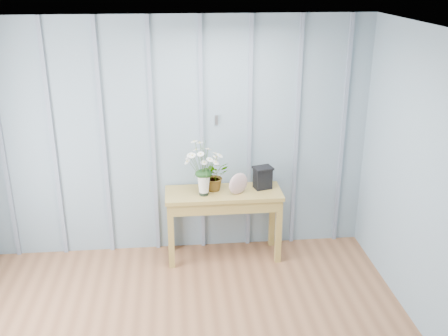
{
  "coord_description": "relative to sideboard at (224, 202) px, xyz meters",
  "views": [
    {
      "loc": [
        -0.03,
        -2.92,
        2.92
      ],
      "look_at": [
        0.45,
        1.94,
        1.03
      ],
      "focal_mm": 42.0,
      "sensor_mm": 36.0,
      "label": 1
    }
  ],
  "objects": [
    {
      "name": "carved_box",
      "position": [
        0.41,
        0.05,
        0.23
      ],
      "size": [
        0.22,
        0.19,
        0.23
      ],
      "color": "black",
      "rests_on": "sideboard"
    },
    {
      "name": "room_shell",
      "position": [
        -0.45,
        -1.08,
        1.35
      ],
      "size": [
        4.0,
        4.5,
        2.5
      ],
      "color": "#8299A8",
      "rests_on": "ground"
    },
    {
      "name": "felt_disc_vessel",
      "position": [
        0.14,
        -0.07,
        0.23
      ],
      "size": [
        0.23,
        0.16,
        0.23
      ],
      "primitive_type": "ellipsoid",
      "rotation": [
        0.0,
        0.0,
        0.5
      ],
      "color": "#97505F",
      "rests_on": "sideboard"
    },
    {
      "name": "daisy_vase",
      "position": [
        -0.21,
        -0.06,
        0.49
      ],
      "size": [
        0.42,
        0.32,
        0.59
      ],
      "color": "black",
      "rests_on": "sideboard"
    },
    {
      "name": "sideboard",
      "position": [
        0.0,
        0.0,
        0.0
      ],
      "size": [
        1.2,
        0.45,
        0.75
      ],
      "color": "olive",
      "rests_on": "ground"
    },
    {
      "name": "spider_plant",
      "position": [
        -0.09,
        0.06,
        0.27
      ],
      "size": [
        0.34,
        0.31,
        0.31
      ],
      "primitive_type": "imported",
      "rotation": [
        0.0,
        0.0,
        0.29
      ],
      "color": "#133614",
      "rests_on": "sideboard"
    }
  ]
}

